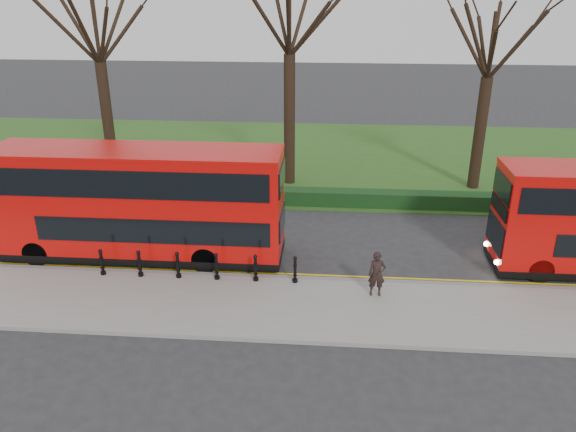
{
  "coord_description": "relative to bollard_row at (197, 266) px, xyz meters",
  "views": [
    {
      "loc": [
        4.29,
        -19.45,
        10.41
      ],
      "look_at": [
        2.69,
        0.5,
        2.0
      ],
      "focal_mm": 35.0,
      "sensor_mm": 36.0,
      "label": 1
    }
  ],
  "objects": [
    {
      "name": "hedge",
      "position": [
        0.55,
        8.15,
        -0.25
      ],
      "size": [
        60.0,
        0.9,
        0.8
      ],
      "primitive_type": "cube",
      "color": "black",
      "rests_on": "ground"
    },
    {
      "name": "yellow_line_outer",
      "position": [
        0.55,
        0.65,
        -0.64
      ],
      "size": [
        60.0,
        0.1,
        0.01
      ],
      "primitive_type": "cube",
      "color": "yellow",
      "rests_on": "ground"
    },
    {
      "name": "bollard_row",
      "position": [
        0.0,
        0.0,
        0.0
      ],
      "size": [
        7.43,
        0.15,
        1.0
      ],
      "color": "black",
      "rests_on": "pavement"
    },
    {
      "name": "yellow_line_inner",
      "position": [
        0.55,
        0.85,
        -0.64
      ],
      "size": [
        60.0,
        0.1,
        0.01
      ],
      "primitive_type": "cube",
      "color": "yellow",
      "rests_on": "ground"
    },
    {
      "name": "pedestrian",
      "position": [
        6.55,
        -0.67,
        0.32
      ],
      "size": [
        0.61,
        0.41,
        1.65
      ],
      "primitive_type": "imported",
      "rotation": [
        0.0,
        0.0,
        0.02
      ],
      "color": "black",
      "rests_on": "pavement"
    },
    {
      "name": "bus_lead",
      "position": [
        -2.66,
        1.94,
        1.62
      ],
      "size": [
        11.31,
        2.6,
        4.5
      ],
      "color": "red",
      "rests_on": "ground"
    },
    {
      "name": "grass_verge",
      "position": [
        0.55,
        16.35,
        -0.62
      ],
      "size": [
        60.0,
        18.0,
        0.06
      ],
      "primitive_type": "cube",
      "color": "#2D511B",
      "rests_on": "ground"
    },
    {
      "name": "ground",
      "position": [
        0.55,
        1.35,
        -0.65
      ],
      "size": [
        120.0,
        120.0,
        0.0
      ],
      "primitive_type": "plane",
      "color": "#28282B",
      "rests_on": "ground"
    },
    {
      "name": "pavement",
      "position": [
        0.55,
        -1.65,
        -0.57
      ],
      "size": [
        60.0,
        4.0,
        0.15
      ],
      "primitive_type": "cube",
      "color": "gray",
      "rests_on": "ground"
    },
    {
      "name": "tree_left",
      "position": [
        -7.45,
        11.35,
        7.9
      ],
      "size": [
        7.53,
        7.53,
        11.76
      ],
      "color": "black",
      "rests_on": "ground"
    },
    {
      "name": "tree_right",
      "position": [
        12.55,
        11.35,
        7.18
      ],
      "size": [
        6.89,
        6.89,
        10.77
      ],
      "color": "black",
      "rests_on": "ground"
    },
    {
      "name": "kerb",
      "position": [
        0.55,
        0.35,
        -0.57
      ],
      "size": [
        60.0,
        0.25,
        0.16
      ],
      "primitive_type": "cube",
      "color": "slate",
      "rests_on": "ground"
    },
    {
      "name": "tree_mid",
      "position": [
        2.55,
        11.35,
        8.56
      ],
      "size": [
        8.1,
        8.1,
        12.66
      ],
      "color": "black",
      "rests_on": "ground"
    }
  ]
}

